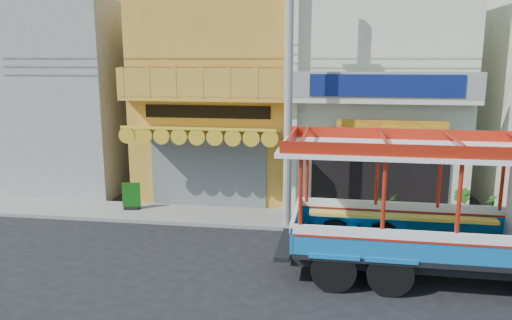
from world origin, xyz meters
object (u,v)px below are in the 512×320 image
(green_sign, at_px, (131,198))
(utility_pole, at_px, (294,70))
(potted_plant_a, at_px, (384,206))
(songthaew_truck, at_px, (466,214))
(potted_plant_b, at_px, (462,206))
(potted_plant_c, at_px, (492,210))

(green_sign, bearing_deg, utility_pole, -8.29)
(green_sign, height_order, potted_plant_a, green_sign)
(songthaew_truck, xyz_separation_m, potted_plant_b, (1.03, 4.35, -1.04))
(utility_pole, xyz_separation_m, green_sign, (-5.76, 0.84, -4.51))
(green_sign, bearing_deg, potted_plant_c, 0.29)
(songthaew_truck, bearing_deg, green_sign, 158.01)
(potted_plant_c, bearing_deg, green_sign, -67.36)
(songthaew_truck, distance_m, green_sign, 11.08)
(potted_plant_a, relative_size, potted_plant_b, 0.77)
(songthaew_truck, distance_m, potted_plant_b, 4.59)
(potted_plant_c, bearing_deg, potted_plant_b, -78.21)
(potted_plant_b, bearing_deg, potted_plant_a, 45.07)
(potted_plant_a, distance_m, potted_plant_c, 3.34)
(green_sign, xyz_separation_m, potted_plant_b, (11.24, 0.22, 0.16))
(utility_pole, xyz_separation_m, potted_plant_c, (6.35, 0.90, -4.38))
(potted_plant_a, distance_m, potted_plant_b, 2.47)
(songthaew_truck, relative_size, potted_plant_a, 8.85)
(potted_plant_a, bearing_deg, songthaew_truck, -114.44)
(utility_pole, bearing_deg, potted_plant_a, 20.29)
(songthaew_truck, relative_size, potted_plant_c, 7.32)
(songthaew_truck, distance_m, potted_plant_c, 4.72)
(utility_pole, relative_size, potted_plant_c, 26.46)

